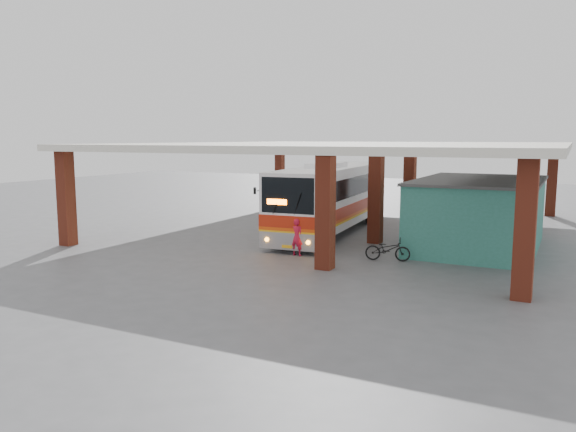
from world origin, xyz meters
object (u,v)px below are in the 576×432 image
at_px(pedestrian, 297,237).
at_px(coach_bus, 332,198).
at_px(motorcycle, 388,249).
at_px(red_chair, 419,229).

bearing_deg(pedestrian, coach_bus, -77.06).
distance_m(motorcycle, red_chair, 6.47).
relative_size(coach_bus, red_chair, 16.48).
bearing_deg(motorcycle, coach_bus, 27.15).
height_order(coach_bus, pedestrian, coach_bus).
bearing_deg(red_chair, pedestrian, -117.61).
bearing_deg(red_chair, motorcycle, -89.49).
bearing_deg(pedestrian, motorcycle, -164.42).
height_order(motorcycle, red_chair, motorcycle).
xyz_separation_m(motorcycle, red_chair, (-0.35, 6.46, -0.11)).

